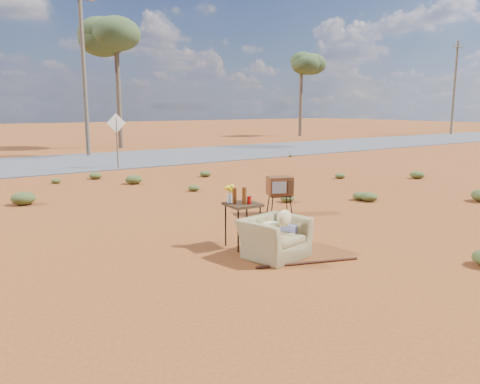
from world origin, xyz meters
TOP-DOWN VIEW (x-y plane):
  - ground at (0.00, 0.00)m, footprint 140.00×140.00m
  - highway at (0.00, 15.00)m, footprint 140.00×7.00m
  - armchair at (-0.34, -0.33)m, footprint 1.25×0.95m
  - tv_unit at (1.63, 1.99)m, footprint 0.67×0.62m
  - side_table at (-0.57, 0.41)m, footprint 0.58×0.58m
  - rusty_bar at (-0.22, -0.96)m, footprint 1.63×0.61m
  - road_sign at (1.50, 12.00)m, footprint 0.78×0.06m
  - eucalyptus_center at (5.00, 21.00)m, footprint 3.20×3.20m
  - eucalyptus_right at (22.00, 24.00)m, footprint 3.20×3.20m
  - utility_pole_center at (2.00, 17.50)m, footprint 1.40×0.20m
  - utility_pole_east at (34.00, 17.50)m, footprint 1.40×0.20m
  - scrub_patch at (-0.82, 4.41)m, footprint 17.49×8.07m

SIDE VIEW (x-z plane):
  - ground at x=0.00m, z-range 0.00..0.00m
  - highway at x=0.00m, z-range 0.00..0.04m
  - rusty_bar at x=-0.22m, z-range 0.00..0.05m
  - scrub_patch at x=-0.82m, z-range -0.03..0.30m
  - armchair at x=-0.34m, z-range -0.03..0.84m
  - tv_unit at x=1.63m, z-range 0.21..1.09m
  - side_table at x=-0.57m, z-range 0.26..1.36m
  - road_sign at x=1.50m, z-range 0.41..2.60m
  - utility_pole_center at x=2.00m, z-range 0.15..8.15m
  - utility_pole_east at x=34.00m, z-range 0.15..8.15m
  - eucalyptus_right at x=22.00m, z-range 2.39..9.49m
  - eucalyptus_center at x=5.00m, z-range 2.63..10.23m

